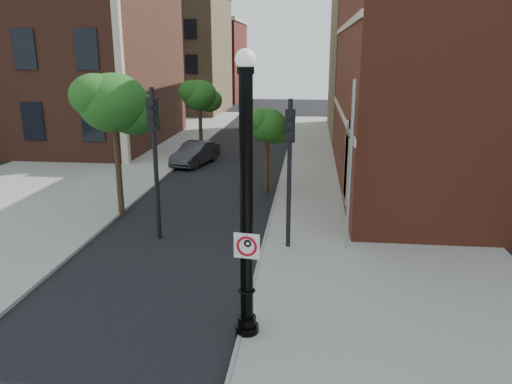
# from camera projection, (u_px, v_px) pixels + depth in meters

# --- Properties ---
(ground) EXTENTS (120.00, 120.00, 0.00)m
(ground) POSITION_uv_depth(u_px,v_px,m) (156.00, 330.00, 11.83)
(ground) COLOR black
(ground) RESTS_ON ground
(sidewalk_right) EXTENTS (8.00, 60.00, 0.12)m
(sidewalk_right) POSITION_uv_depth(u_px,v_px,m) (368.00, 209.00, 20.75)
(sidewalk_right) COLOR gray
(sidewalk_right) RESTS_ON ground
(sidewalk_left) EXTENTS (10.00, 50.00, 0.12)m
(sidewalk_left) POSITION_uv_depth(u_px,v_px,m) (101.00, 160.00, 29.99)
(sidewalk_left) COLOR gray
(sidewalk_left) RESTS_ON ground
(curb_edge) EXTENTS (0.10, 60.00, 0.14)m
(curb_edge) POSITION_uv_depth(u_px,v_px,m) (274.00, 206.00, 21.16)
(curb_edge) COLOR gray
(curb_edge) RESTS_ON ground
(victorian_building) EXTENTS (18.60, 14.60, 17.95)m
(victorian_building) POSITION_uv_depth(u_px,v_px,m) (27.00, 16.00, 34.09)
(victorian_building) COLOR brown
(victorian_building) RESTS_ON ground
(bg_building_tan_a) EXTENTS (12.00, 12.00, 12.00)m
(bg_building_tan_a) POSITION_uv_depth(u_px,v_px,m) (168.00, 55.00, 53.57)
(bg_building_tan_a) COLOR olive
(bg_building_tan_a) RESTS_ON ground
(bg_building_red) EXTENTS (12.00, 12.00, 10.00)m
(bg_building_red) POSITION_uv_depth(u_px,v_px,m) (197.00, 62.00, 67.23)
(bg_building_red) COLOR maroon
(bg_building_red) RESTS_ON ground
(bg_building_tan_b) EXTENTS (22.00, 14.00, 14.00)m
(bg_building_tan_b) POSITION_uv_depth(u_px,v_px,m) (483.00, 43.00, 36.94)
(bg_building_tan_b) COLOR olive
(bg_building_tan_b) RESTS_ON ground
(lamppost) EXTENTS (0.54, 0.54, 6.44)m
(lamppost) POSITION_uv_depth(u_px,v_px,m) (246.00, 215.00, 10.78)
(lamppost) COLOR black
(lamppost) RESTS_ON ground
(no_parking_sign) EXTENTS (0.58, 0.12, 0.58)m
(no_parking_sign) POSITION_uv_depth(u_px,v_px,m) (247.00, 246.00, 10.80)
(no_parking_sign) COLOR white
(no_parking_sign) RESTS_ON ground
(parked_car) EXTENTS (2.32, 4.22, 1.32)m
(parked_car) POSITION_uv_depth(u_px,v_px,m) (195.00, 153.00, 29.07)
(parked_car) COLOR #2A2A2F
(parked_car) RESTS_ON ground
(traffic_signal_left) EXTENTS (0.34, 0.43, 5.26)m
(traffic_signal_left) POSITION_uv_depth(u_px,v_px,m) (154.00, 139.00, 16.67)
(traffic_signal_left) COLOR black
(traffic_signal_left) RESTS_ON ground
(traffic_signal_right) EXTENTS (0.31, 0.41, 4.98)m
(traffic_signal_right) POSITION_uv_depth(u_px,v_px,m) (290.00, 151.00, 15.75)
(traffic_signal_right) COLOR black
(traffic_signal_right) RESTS_ON ground
(utility_pole) EXTENTS (0.11, 0.11, 5.57)m
(utility_pole) POSITION_uv_depth(u_px,v_px,m) (350.00, 169.00, 15.80)
(utility_pole) COLOR #999999
(utility_pole) RESTS_ON ground
(street_tree_a) EXTENTS (3.12, 2.82, 5.62)m
(street_tree_a) POSITION_uv_depth(u_px,v_px,m) (115.00, 104.00, 18.98)
(street_tree_a) COLOR #2F2113
(street_tree_a) RESTS_ON ground
(street_tree_b) EXTENTS (2.61, 2.35, 4.69)m
(street_tree_b) POSITION_uv_depth(u_px,v_px,m) (200.00, 96.00, 31.06)
(street_tree_b) COLOR #2F2113
(street_tree_b) RESTS_ON ground
(street_tree_c) EXTENTS (2.18, 1.97, 3.92)m
(street_tree_c) POSITION_uv_depth(u_px,v_px,m) (268.00, 127.00, 22.72)
(street_tree_c) COLOR #2F2113
(street_tree_c) RESTS_ON ground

